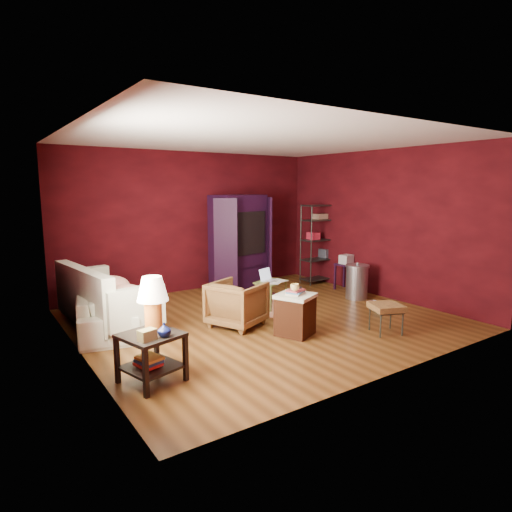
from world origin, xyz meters
The scene contains 18 objects.
room centered at (-0.04, -0.01, 1.40)m, with size 5.54×5.04×2.84m.
sofa centered at (-2.20, 1.00, 0.39)m, with size 1.99×0.58×0.78m, color white.
armchair centered at (-0.52, -0.05, 0.38)m, with size 0.74×0.69×0.76m, color black.
pet_bowl_steel centered at (2.13, -0.44, 0.12)m, with size 0.24×0.06×0.24m, color silver.
pet_bowl_turquoise centered at (1.86, -0.81, 0.13)m, with size 0.26×0.08×0.26m, color #2AAFC7.
vase centered at (-2.20, -1.33, 0.62)m, with size 0.14×0.15×0.14m, color #0B113A.
mug centered at (-0.10, -0.91, 0.72)m, with size 0.13×0.10×0.13m, color #EFD774.
side_table centered at (-2.25, -1.09, 0.68)m, with size 0.70×0.70×1.13m.
sofa_cushions centered at (-2.22, 0.99, 0.42)m, with size 1.07×2.15×0.87m.
hamper centered at (-0.04, -0.86, 0.31)m, with size 0.64×0.64×0.68m.
footstool centered at (1.08, -1.55, 0.37)m, with size 0.55×0.55×0.43m.
rug_round centered at (0.25, 0.67, 0.01)m, with size 1.88×1.88×0.01m.
rug_oriental centered at (0.55, 1.25, 0.02)m, with size 1.25×0.89×0.01m.
laptop_desk centered at (0.50, 0.48, 0.42)m, with size 0.65×0.57×0.68m.
tv_armoire centered at (0.85, 2.05, 1.01)m, with size 1.50×1.00×1.94m.
wire_shelving centered at (2.61, 1.51, 0.95)m, with size 0.84×0.37×1.73m.
small_stand centered at (2.58, 0.69, 0.54)m, with size 0.41×0.41×0.73m.
trash_can centered at (2.22, 0.06, 0.33)m, with size 0.55×0.55×0.70m.
Camera 1 is at (-3.83, -5.40, 2.08)m, focal length 30.00 mm.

